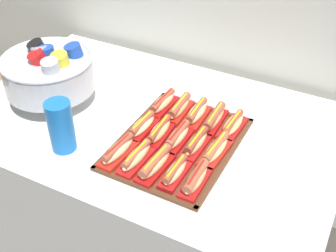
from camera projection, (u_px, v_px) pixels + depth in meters
ground_plane at (154, 244)px, 2.23m from camera, size 10.00×10.00×0.00m
buffet_table at (153, 186)px, 1.97m from camera, size 1.48×0.94×0.78m
serving_tray at (177, 144)px, 1.63m from camera, size 0.41×0.53×0.01m
hot_dog_0 at (118, 151)px, 1.55m from camera, size 0.07×0.18×0.06m
hot_dog_1 at (136, 157)px, 1.52m from camera, size 0.06×0.18×0.06m
hot_dog_2 at (155, 164)px, 1.49m from camera, size 0.07×0.18×0.07m
hot_dog_3 at (175, 172)px, 1.47m from camera, size 0.06×0.15×0.06m
hot_dog_4 at (196, 179)px, 1.44m from camera, size 0.06×0.17×0.06m
hot_dog_5 at (142, 126)px, 1.67m from camera, size 0.07×0.17×0.06m
hot_dog_6 at (159, 131)px, 1.64m from camera, size 0.07×0.17×0.06m
hot_dog_7 at (177, 137)px, 1.61m from camera, size 0.06×0.17×0.06m
hot_dog_8 at (196, 143)px, 1.58m from camera, size 0.06×0.17×0.06m
hot_dog_9 at (216, 150)px, 1.55m from camera, size 0.07×0.18×0.06m
hot_dog_10 at (163, 103)px, 1.78m from camera, size 0.07×0.18×0.06m
hot_dog_11 at (179, 108)px, 1.75m from camera, size 0.06×0.18×0.06m
hot_dog_12 at (197, 113)px, 1.72m from camera, size 0.07×0.17×0.06m
hot_dog_13 at (214, 119)px, 1.70m from camera, size 0.06×0.18×0.06m
hot_dog_14 at (233, 125)px, 1.67m from camera, size 0.07×0.17×0.06m
punch_bowl at (49, 71)px, 1.76m from camera, size 0.37×0.37×0.26m
cup_stack at (61, 126)px, 1.56m from camera, size 0.09×0.09×0.20m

